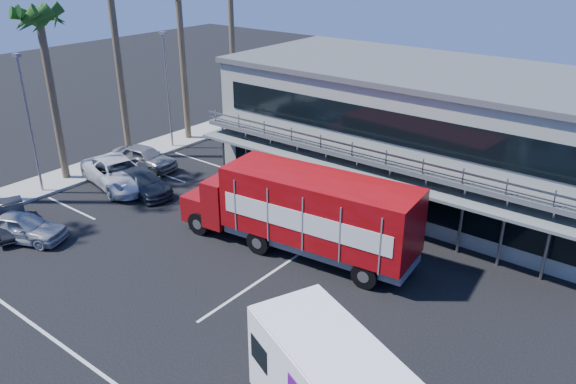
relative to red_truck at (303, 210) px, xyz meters
The scene contains 12 objects.
ground 5.73m from the red_truck, 111.76° to the right, with size 120.00×120.00×0.00m, color black.
building 10.18m from the red_truck, 84.08° to the left, with size 22.40×12.00×7.30m.
curb_strip 17.13m from the red_truck, behind, with size 3.00×32.00×0.16m, color #A5A399.
palm_c 18.36m from the red_truck, behind, with size 2.80×2.80×10.75m.
light_pole_near 16.79m from the red_truck, 166.39° to the right, with size 0.50×0.25×8.09m.
light_pole_far 17.42m from the red_truck, 159.36° to the left, with size 0.50×0.25×8.09m.
red_truck is the anchor object (origin of this frame).
parked_car_a 13.80m from the red_truck, 146.65° to the right, with size 1.70×4.22×1.44m, color #9FA2A6.
parked_car_b 15.07m from the red_truck, 150.38° to the right, with size 1.47×4.21×1.39m, color black.
parked_car_c 13.47m from the red_truck, behind, with size 2.75×5.95×1.65m, color white.
parked_car_d 11.56m from the red_truck, behind, with size 1.85×4.56×1.32m, color #272D34.
parked_car_e 14.71m from the red_truck, behind, with size 1.80×4.48×1.53m, color gray.
Camera 1 is at (15.76, -13.82, 13.50)m, focal length 35.00 mm.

